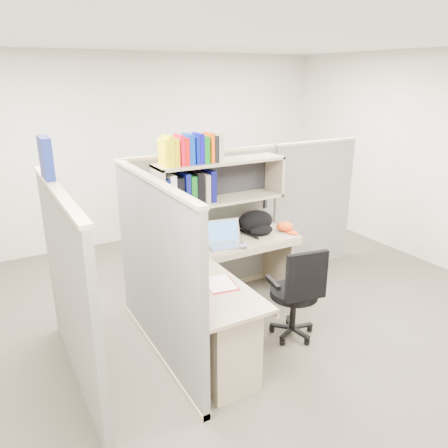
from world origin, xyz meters
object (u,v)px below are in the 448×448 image
desk (224,313)px  snack_canister (198,272)px  task_chair (295,307)px  laptop (227,235)px  backpack (258,223)px

desk → snack_canister: snack_canister is taller
desk → task_chair: task_chair is taller
snack_canister → task_chair: 1.02m
laptop → task_chair: (0.30, -0.78, -0.52)m
laptop → snack_canister: (-0.58, -0.53, -0.07)m
desk → backpack: (0.92, 0.87, 0.41)m
task_chair → snack_canister: bearing=164.1°
desk → laptop: size_ratio=4.90×
desk → backpack: 1.33m
snack_canister → task_chair: task_chair is taller
laptop → task_chair: bearing=-57.5°
snack_canister → task_chair: (0.88, -0.25, -0.45)m
laptop → snack_canister: bearing=-126.4°
laptop → backpack: 0.52m
desk → laptop: bearing=59.1°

